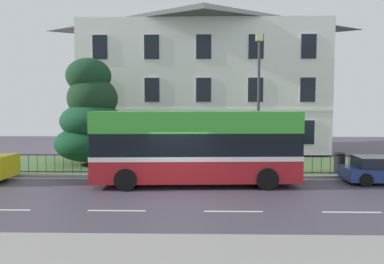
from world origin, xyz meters
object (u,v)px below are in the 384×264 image
object	(u,v)px
georgian_townhouse	(203,76)
single_decker_bus	(196,146)
litter_bin	(340,162)
evergreen_tree	(90,117)
parked_hatchback_01	(384,170)
street_lamp_post	(259,94)

from	to	relation	value
georgian_townhouse	single_decker_bus	world-z (taller)	georgian_townhouse
litter_bin	evergreen_tree	bearing A→B (deg)	169.60
georgian_townhouse	parked_hatchback_01	xyz separation A→B (m)	(8.30, -13.11, -5.46)
street_lamp_post	parked_hatchback_01	bearing A→B (deg)	-22.18
litter_bin	single_decker_bus	bearing A→B (deg)	-161.98
evergreen_tree	litter_bin	world-z (taller)	evergreen_tree
georgian_townhouse	single_decker_bus	distance (m)	14.30
georgian_townhouse	litter_bin	bearing A→B (deg)	-58.07
single_decker_bus	litter_bin	xyz separation A→B (m)	(7.41, 2.41, -1.08)
georgian_townhouse	street_lamp_post	bearing A→B (deg)	-75.47
georgian_townhouse	single_decker_bus	bearing A→B (deg)	-91.78
parked_hatchback_01	litter_bin	bearing A→B (deg)	127.01
single_decker_bus	street_lamp_post	size ratio (longest dim) A/B	1.29
single_decker_bus	litter_bin	world-z (taller)	single_decker_bus
evergreen_tree	street_lamp_post	distance (m)	9.88
georgian_townhouse	litter_bin	world-z (taller)	georgian_townhouse
georgian_townhouse	single_decker_bus	size ratio (longest dim) A/B	1.98
georgian_townhouse	street_lamp_post	distance (m)	11.38
evergreen_tree	street_lamp_post	xyz separation A→B (m)	(9.56, -2.18, 1.25)
single_decker_bus	street_lamp_post	bearing A→B (deg)	37.62
georgian_townhouse	parked_hatchback_01	world-z (taller)	georgian_townhouse
evergreen_tree	street_lamp_post	size ratio (longest dim) A/B	0.88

